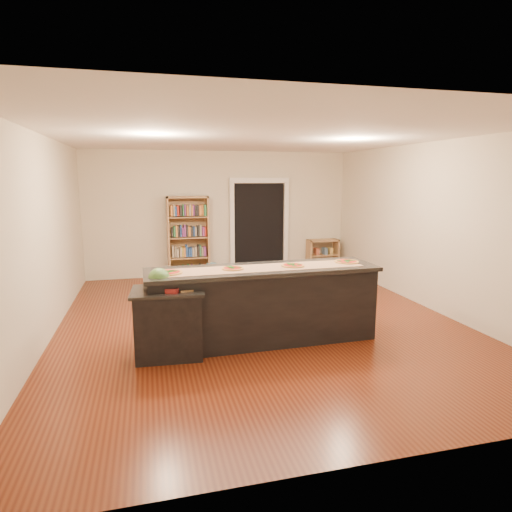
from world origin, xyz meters
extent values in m
cube|color=beige|center=(0.00, 0.00, 1.40)|extent=(6.00, 7.00, 2.80)
cube|color=#5D240F|center=(0.00, 0.00, 0.00)|extent=(6.00, 7.00, 0.01)
cube|color=white|center=(0.00, 0.00, 2.80)|extent=(6.00, 7.00, 0.01)
cube|color=black|center=(0.90, 3.48, 1.05)|extent=(1.20, 0.02, 2.10)
cube|color=silver|center=(0.25, 3.44, 1.05)|extent=(0.10, 0.08, 2.10)
cube|color=silver|center=(1.55, 3.44, 1.05)|extent=(0.10, 0.08, 2.10)
cube|color=silver|center=(0.90, 3.44, 2.15)|extent=(1.40, 0.08, 0.12)
cube|color=black|center=(-0.16, -0.79, 0.49)|extent=(3.02, 0.76, 0.97)
cube|color=black|center=(-0.16, -0.79, 1.00)|extent=(3.11, 0.84, 0.05)
cube|color=black|center=(-1.42, -1.01, 0.41)|extent=(0.80, 0.56, 0.83)
cube|color=black|center=(-1.42, -1.01, 0.84)|extent=(0.87, 0.64, 0.04)
cube|color=#AD8254|center=(-0.77, 3.29, 0.91)|extent=(0.91, 0.32, 1.81)
cube|color=#AD8254|center=(2.45, 3.29, 0.37)|extent=(0.75, 0.32, 0.75)
cylinder|color=#64AEDF|center=(-0.28, 3.16, 0.16)|extent=(0.22, 0.22, 0.32)
cube|color=tan|center=(-0.16, -0.82, 1.03)|extent=(2.71, 0.54, 0.00)
sphere|color=#144214|center=(-1.52, -1.00, 1.00)|extent=(0.27, 0.27, 0.27)
cube|color=tan|center=(-1.15, -1.09, 0.87)|extent=(0.34, 0.26, 0.02)
cube|color=maroon|center=(-1.38, -1.19, 0.89)|extent=(0.17, 0.15, 0.05)
cylinder|color=#195966|center=(-1.08, -0.88, 0.89)|extent=(0.14, 0.14, 0.05)
cylinder|color=#B89547|center=(-1.40, -0.85, 1.04)|extent=(0.33, 0.33, 0.02)
cylinder|color=#A5190C|center=(-1.40, -0.85, 1.05)|extent=(0.27, 0.27, 0.00)
cylinder|color=#B89547|center=(-0.57, -0.80, 1.04)|extent=(0.30, 0.30, 0.02)
cylinder|color=#A5190C|center=(-0.57, -0.80, 1.05)|extent=(0.24, 0.24, 0.00)
cylinder|color=#B89547|center=(0.26, -0.81, 1.04)|extent=(0.30, 0.30, 0.02)
cylinder|color=#A5190C|center=(0.26, -0.81, 1.05)|extent=(0.25, 0.25, 0.00)
cylinder|color=#B89547|center=(1.08, -0.75, 1.04)|extent=(0.34, 0.34, 0.02)
cylinder|color=#A5190C|center=(1.08, -0.75, 1.05)|extent=(0.28, 0.28, 0.00)
camera|label=1|loc=(-1.61, -6.19, 2.20)|focal=30.00mm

